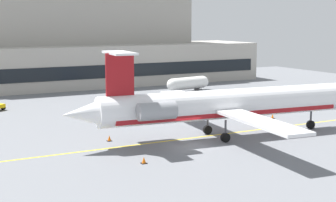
# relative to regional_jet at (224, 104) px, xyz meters

# --- Properties ---
(ground) EXTENTS (120.00, 120.00, 0.11)m
(ground) POSITION_rel_regional_jet_xyz_m (-4.47, -1.41, -3.33)
(ground) COLOR slate
(terminal_building) EXTENTS (71.50, 15.33, 19.87)m
(terminal_building) POSITION_rel_regional_jet_xyz_m (-0.67, 46.99, 4.53)
(terminal_building) COLOR #ADA89E
(terminal_building) RESTS_ON ground
(regional_jet) EXTENTS (31.91, 25.41, 8.61)m
(regional_jet) POSITION_rel_regional_jet_xyz_m (0.00, 0.00, 0.00)
(regional_jet) COLOR white
(regional_jet) RESTS_ON ground
(baggage_tug) EXTENTS (4.42, 2.90, 2.19)m
(baggage_tug) POSITION_rel_regional_jet_xyz_m (0.95, 24.78, -2.28)
(baggage_tug) COLOR #19389E
(baggage_tug) RESTS_ON ground
(fuel_tank) EXTENTS (8.18, 3.11, 2.31)m
(fuel_tank) POSITION_rel_regional_jet_xyz_m (13.40, 29.91, -1.97)
(fuel_tank) COLOR white
(fuel_tank) RESTS_ON ground
(safety_cone_alpha) EXTENTS (0.47, 0.47, 0.55)m
(safety_cone_alpha) POSITION_rel_regional_jet_xyz_m (-10.81, -4.66, -3.03)
(safety_cone_alpha) COLOR orange
(safety_cone_alpha) RESTS_ON ground
(safety_cone_bravo) EXTENTS (0.47, 0.47, 0.55)m
(safety_cone_bravo) POSITION_rel_regional_jet_xyz_m (-10.43, 3.79, -3.03)
(safety_cone_bravo) COLOR orange
(safety_cone_bravo) RESTS_ON ground
(safety_cone_charlie) EXTENTS (0.47, 0.47, 0.55)m
(safety_cone_charlie) POSITION_rel_regional_jet_xyz_m (11.01, -0.52, -3.03)
(safety_cone_charlie) COLOR orange
(safety_cone_charlie) RESTS_ON ground
(safety_cone_delta) EXTENTS (0.47, 0.47, 0.55)m
(safety_cone_delta) POSITION_rel_regional_jet_xyz_m (10.56, 5.40, -3.03)
(safety_cone_delta) COLOR orange
(safety_cone_delta) RESTS_ON ground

